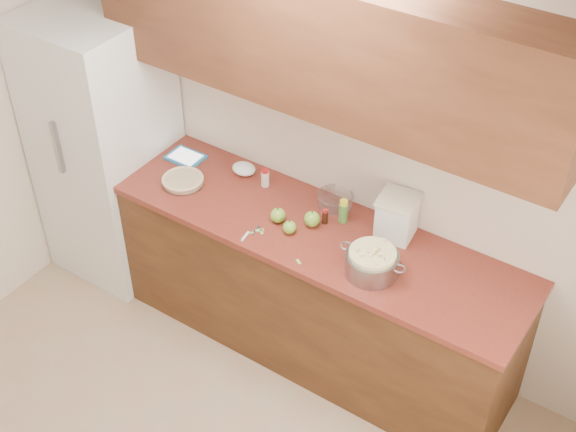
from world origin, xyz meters
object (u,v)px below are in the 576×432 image
Objects in this scene: colander at (372,262)px; tablet at (185,157)px; pie at (183,180)px; flour_canister at (397,216)px.

colander reaches higher than tablet.
pie is 0.25m from tablet.
flour_canister reaches higher than pie.
flour_canister is (-0.04, 0.33, 0.06)m from colander.
flour_canister is at bearing 96.55° from colander.
flour_canister is at bearing 12.94° from pie.
colander is (1.29, -0.05, 0.05)m from pie.
colander is 1.68× the size of tablet.
colander is at bearing -10.56° from tablet.
pie is at bearing 177.94° from colander.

